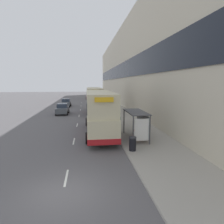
{
  "coord_description": "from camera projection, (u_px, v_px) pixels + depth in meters",
  "views": [
    {
      "loc": [
        1.17,
        -8.98,
        5.18
      ],
      "look_at": [
        5.03,
        20.77,
        0.78
      ],
      "focal_mm": 32.0,
      "sensor_mm": 36.0,
      "label": 1
    }
  ],
  "objects": [
    {
      "name": "car_1",
      "position": [
        66.0,
        103.0,
        43.77
      ],
      "size": [
        2.07,
        4.3,
        1.72
      ],
      "rotation": [
        0.0,
        0.0,
        3.14
      ],
      "color": "#4C5156",
      "rests_on": "ground_plane"
    },
    {
      "name": "ground_plane",
      "position": [
        63.0,
        194.0,
        9.41
      ],
      "size": [
        220.0,
        220.0,
        0.0
      ],
      "primitive_type": "plane",
      "color": "#5B595B"
    },
    {
      "name": "lane_mark_0",
      "position": [
        66.0,
        178.0,
        10.99
      ],
      "size": [
        0.12,
        2.0,
        0.01
      ],
      "color": "silver",
      "rests_on": "ground_plane"
    },
    {
      "name": "car_0",
      "position": [
        62.0,
        109.0,
        33.24
      ],
      "size": [
        2.03,
        4.28,
        1.77
      ],
      "rotation": [
        0.0,
        0.0,
        3.14
      ],
      "color": "#4C5156",
      "rests_on": "ground_plane"
    },
    {
      "name": "lane_mark_5",
      "position": [
        81.0,
        106.0,
        45.29
      ],
      "size": [
        0.12,
        2.0,
        0.01
      ],
      "color": "silver",
      "rests_on": "ground_plane"
    },
    {
      "name": "lane_mark_1",
      "position": [
        74.0,
        141.0,
        17.85
      ],
      "size": [
        0.12,
        2.0,
        0.01
      ],
      "color": "silver",
      "rests_on": "ground_plane"
    },
    {
      "name": "double_decker_bus_near",
      "position": [
        99.0,
        112.0,
        20.3
      ],
      "size": [
        2.85,
        11.14,
        4.3
      ],
      "color": "beige",
      "rests_on": "ground_plane"
    },
    {
      "name": "car_2",
      "position": [
        89.0,
        97.0,
        63.24
      ],
      "size": [
        1.93,
        3.99,
        1.77
      ],
      "color": "maroon",
      "rests_on": "ground_plane"
    },
    {
      "name": "terrace_facade",
      "position": [
        125.0,
        68.0,
        47.26
      ],
      "size": [
        3.1,
        93.0,
        17.43
      ],
      "color": "beige",
      "rests_on": "ground_plane"
    },
    {
      "name": "lane_mark_3",
      "position": [
        79.0,
        116.0,
        31.57
      ],
      "size": [
        0.12,
        2.0,
        0.01
      ],
      "color": "silver",
      "rests_on": "ground_plane"
    },
    {
      "name": "lane_mark_2",
      "position": [
        77.0,
        125.0,
        24.71
      ],
      "size": [
        0.12,
        2.0,
        0.01
      ],
      "color": "silver",
      "rests_on": "ground_plane"
    },
    {
      "name": "pedestrian_1",
      "position": [
        119.0,
        122.0,
        21.35
      ],
      "size": [
        0.33,
        0.33,
        1.66
      ],
      "color": "#23232D",
      "rests_on": "ground_plane"
    },
    {
      "name": "lane_mark_4",
      "position": [
        80.0,
        110.0,
        38.43
      ],
      "size": [
        0.12,
        2.0,
        0.01
      ],
      "color": "silver",
      "rests_on": "ground_plane"
    },
    {
      "name": "double_decker_bus_ahead",
      "position": [
        94.0,
        99.0,
        35.27
      ],
      "size": [
        2.85,
        11.46,
        4.3
      ],
      "color": "beige",
      "rests_on": "ground_plane"
    },
    {
      "name": "bus_shelter",
      "position": [
        139.0,
        120.0,
        17.8
      ],
      "size": [
        1.6,
        4.2,
        2.48
      ],
      "color": "#4C4C51",
      "rests_on": "ground_plane"
    },
    {
      "name": "litter_bin",
      "position": [
        133.0,
        144.0,
        14.9
      ],
      "size": [
        0.55,
        0.55,
        1.05
      ],
      "color": "black",
      "rests_on": "ground_plane"
    },
    {
      "name": "pedestrian_at_shelter",
      "position": [
        143.0,
        125.0,
        19.95
      ],
      "size": [
        0.32,
        0.32,
        1.62
      ],
      "color": "#23232D",
      "rests_on": "ground_plane"
    },
    {
      "name": "pavement",
      "position": [
        109.0,
        104.0,
        48.01
      ],
      "size": [
        5.0,
        93.0,
        0.14
      ],
      "color": "#A39E93",
      "rests_on": "ground_plane"
    },
    {
      "name": "lane_mark_6",
      "position": [
        82.0,
        103.0,
        52.16
      ],
      "size": [
        0.12,
        2.0,
        0.01
      ],
      "color": "silver",
      "rests_on": "ground_plane"
    },
    {
      "name": "car_3",
      "position": [
        90.0,
        95.0,
        72.41
      ],
      "size": [
        1.95,
        4.18,
        1.76
      ],
      "color": "silver",
      "rests_on": "ground_plane"
    }
  ]
}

